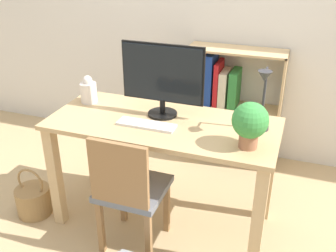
{
  "coord_description": "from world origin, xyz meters",
  "views": [
    {
      "loc": [
        0.79,
        -2.1,
        1.86
      ],
      "look_at": [
        0.0,
        0.1,
        0.7
      ],
      "focal_mm": 42.0,
      "sensor_mm": 36.0,
      "label": 1
    }
  ],
  "objects_px": {
    "monitor": "(162,76)",
    "basket": "(34,200)",
    "vase": "(89,91)",
    "chair": "(129,189)",
    "keyboard": "(146,125)",
    "potted_plant": "(250,122)",
    "bookshelf": "(216,104)",
    "desk_lamp": "(263,95)"
  },
  "relations": [
    {
      "from": "potted_plant",
      "to": "chair",
      "type": "distance_m",
      "value": 0.83
    },
    {
      "from": "bookshelf",
      "to": "basket",
      "type": "bearing_deg",
      "value": -129.42
    },
    {
      "from": "chair",
      "to": "bookshelf",
      "type": "xyz_separation_m",
      "value": [
        0.22,
        1.34,
        0.05
      ]
    },
    {
      "from": "bookshelf",
      "to": "keyboard",
      "type": "bearing_deg",
      "value": -100.33
    },
    {
      "from": "bookshelf",
      "to": "desk_lamp",
      "type": "bearing_deg",
      "value": -63.58
    },
    {
      "from": "bookshelf",
      "to": "monitor",
      "type": "bearing_deg",
      "value": -100.12
    },
    {
      "from": "monitor",
      "to": "basket",
      "type": "distance_m",
      "value": 1.32
    },
    {
      "from": "chair",
      "to": "keyboard",
      "type": "bearing_deg",
      "value": 78.36
    },
    {
      "from": "bookshelf",
      "to": "potted_plant",
      "type": "bearing_deg",
      "value": -69.13
    },
    {
      "from": "keyboard",
      "to": "chair",
      "type": "relative_size",
      "value": 0.44
    },
    {
      "from": "vase",
      "to": "chair",
      "type": "relative_size",
      "value": 0.23
    },
    {
      "from": "keyboard",
      "to": "potted_plant",
      "type": "distance_m",
      "value": 0.66
    },
    {
      "from": "monitor",
      "to": "basket",
      "type": "relative_size",
      "value": 1.44
    },
    {
      "from": "vase",
      "to": "bookshelf",
      "type": "bearing_deg",
      "value": 50.48
    },
    {
      "from": "keyboard",
      "to": "potted_plant",
      "type": "height_order",
      "value": "potted_plant"
    },
    {
      "from": "potted_plant",
      "to": "basket",
      "type": "relative_size",
      "value": 0.71
    },
    {
      "from": "vase",
      "to": "potted_plant",
      "type": "height_order",
      "value": "potted_plant"
    },
    {
      "from": "keyboard",
      "to": "vase",
      "type": "distance_m",
      "value": 0.57
    },
    {
      "from": "bookshelf",
      "to": "basket",
      "type": "xyz_separation_m",
      "value": [
        -1.03,
        -1.26,
        -0.4
      ]
    },
    {
      "from": "keyboard",
      "to": "basket",
      "type": "distance_m",
      "value": 1.08
    },
    {
      "from": "potted_plant",
      "to": "keyboard",
      "type": "bearing_deg",
      "value": 174.94
    },
    {
      "from": "desk_lamp",
      "to": "basket",
      "type": "xyz_separation_m",
      "value": [
        -1.51,
        -0.31,
        -0.91
      ]
    },
    {
      "from": "monitor",
      "to": "chair",
      "type": "bearing_deg",
      "value": -97.78
    },
    {
      "from": "monitor",
      "to": "vase",
      "type": "height_order",
      "value": "monitor"
    },
    {
      "from": "desk_lamp",
      "to": "bookshelf",
      "type": "relative_size",
      "value": 0.4
    },
    {
      "from": "keyboard",
      "to": "bookshelf",
      "type": "bearing_deg",
      "value": 79.67
    },
    {
      "from": "vase",
      "to": "bookshelf",
      "type": "height_order",
      "value": "bookshelf"
    },
    {
      "from": "desk_lamp",
      "to": "vase",
      "type": "bearing_deg",
      "value": 176.4
    },
    {
      "from": "vase",
      "to": "keyboard",
      "type": "bearing_deg",
      "value": -22.26
    },
    {
      "from": "potted_plant",
      "to": "bookshelf",
      "type": "height_order",
      "value": "potted_plant"
    },
    {
      "from": "potted_plant",
      "to": "vase",
      "type": "bearing_deg",
      "value": 166.86
    },
    {
      "from": "chair",
      "to": "vase",
      "type": "bearing_deg",
      "value": 131.0
    },
    {
      "from": "chair",
      "to": "basket",
      "type": "distance_m",
      "value": 0.89
    },
    {
      "from": "potted_plant",
      "to": "basket",
      "type": "xyz_separation_m",
      "value": [
        -1.47,
        -0.11,
        -0.81
      ]
    },
    {
      "from": "monitor",
      "to": "keyboard",
      "type": "relative_size",
      "value": 1.46
    },
    {
      "from": "vase",
      "to": "potted_plant",
      "type": "bearing_deg",
      "value": -13.14
    },
    {
      "from": "potted_plant",
      "to": "chair",
      "type": "height_order",
      "value": "potted_plant"
    },
    {
      "from": "basket",
      "to": "bookshelf",
      "type": "bearing_deg",
      "value": 50.58
    },
    {
      "from": "desk_lamp",
      "to": "monitor",
      "type": "bearing_deg",
      "value": 175.55
    },
    {
      "from": "keyboard",
      "to": "chair",
      "type": "bearing_deg",
      "value": -95.03
    },
    {
      "from": "monitor",
      "to": "vase",
      "type": "bearing_deg",
      "value": 177.36
    },
    {
      "from": "monitor",
      "to": "bookshelf",
      "type": "bearing_deg",
      "value": 79.88
    }
  ]
}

